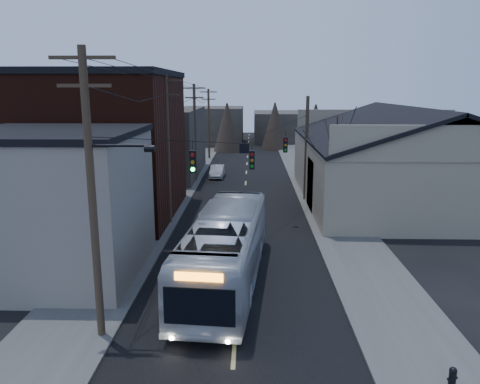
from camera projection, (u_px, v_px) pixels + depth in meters
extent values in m
cube|color=black|center=(245.00, 187.00, 43.75)|extent=(9.00, 110.00, 0.02)
cube|color=#474744|center=(176.00, 187.00, 43.90)|extent=(4.00, 110.00, 0.12)
cube|color=#474744|center=(315.00, 187.00, 43.57)|extent=(4.00, 110.00, 0.12)
cube|color=gray|center=(55.00, 206.00, 22.72)|extent=(8.00, 8.00, 7.00)
cube|color=black|center=(103.00, 147.00, 33.15)|extent=(10.00, 12.00, 10.00)
cube|color=#322E28|center=(156.00, 143.00, 49.08)|extent=(9.00, 14.00, 7.00)
cube|color=gray|center=(404.00, 171.00, 38.00)|extent=(16.00, 20.00, 5.00)
cube|color=black|center=(357.00, 124.00, 37.27)|extent=(8.16, 20.60, 2.86)
cube|color=black|center=(459.00, 124.00, 37.07)|extent=(8.16, 20.60, 2.86)
cube|color=#322E28|center=(212.00, 126.00, 77.39)|extent=(10.00, 12.00, 6.00)
cube|color=#322E28|center=(288.00, 126.00, 82.05)|extent=(12.00, 14.00, 5.00)
cone|color=black|center=(335.00, 168.00, 33.05)|extent=(0.40, 0.40, 7.20)
cylinder|color=#382B1E|center=(92.00, 201.00, 16.39)|extent=(0.28, 0.28, 10.50)
cube|color=#382B1E|center=(82.00, 57.00, 15.33)|extent=(2.20, 0.12, 0.12)
cylinder|color=#382B1E|center=(168.00, 151.00, 31.08)|extent=(0.28, 0.28, 10.00)
cube|color=#382B1E|center=(165.00, 80.00, 30.07)|extent=(2.20, 0.12, 0.12)
cylinder|color=#382B1E|center=(195.00, 133.00, 45.77)|extent=(0.28, 0.28, 9.50)
cube|color=#382B1E|center=(194.00, 88.00, 44.82)|extent=(2.20, 0.12, 0.12)
cylinder|color=#382B1E|center=(209.00, 124.00, 60.45)|extent=(0.28, 0.28, 9.00)
cube|color=#382B1E|center=(208.00, 92.00, 59.56)|extent=(2.20, 0.12, 0.12)
cylinder|color=#382B1E|center=(306.00, 149.00, 37.82)|extent=(0.28, 0.28, 8.50)
cube|color=black|center=(193.00, 162.00, 20.55)|extent=(0.28, 0.20, 1.00)
cube|color=black|center=(252.00, 160.00, 25.01)|extent=(0.28, 0.20, 1.00)
cube|color=black|center=(285.00, 145.00, 30.78)|extent=(0.28, 0.20, 1.00)
imported|color=#B5BCC2|center=(226.00, 249.00, 21.97)|extent=(4.04, 12.62, 3.46)
imported|color=#9CA0A4|center=(217.00, 171.00, 48.53)|extent=(1.42, 3.90, 1.28)
cylinder|color=black|center=(452.00, 380.00, 14.29)|extent=(0.22, 0.22, 0.56)
sphere|color=black|center=(453.00, 371.00, 14.22)|extent=(0.24, 0.24, 0.24)
cylinder|color=black|center=(452.00, 378.00, 14.28)|extent=(0.34, 0.23, 0.11)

